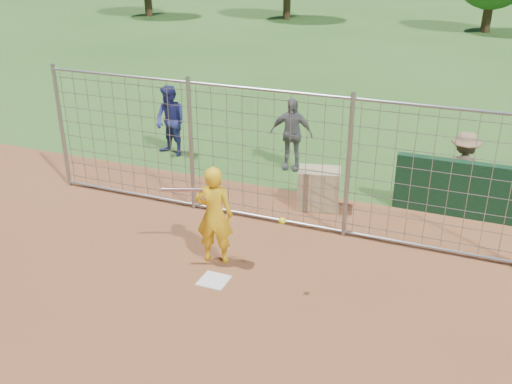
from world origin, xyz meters
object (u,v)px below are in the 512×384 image
at_px(bystander_b, 291,134).
at_px(equipment_bin, 319,189).
at_px(batter, 214,215).
at_px(bystander_c, 463,171).
at_px(bystander_a, 171,121).

xyz_separation_m(bystander_b, equipment_bin, (1.18, -1.76, -0.43)).
distance_m(batter, bystander_c, 5.07).
relative_size(batter, bystander_a, 0.98).
bearing_deg(batter, bystander_b, -99.18).
distance_m(bystander_b, equipment_bin, 2.16).
height_order(batter, bystander_c, batter).
xyz_separation_m(batter, bystander_a, (-3.15, 4.10, 0.02)).
distance_m(bystander_a, bystander_b, 2.97).
relative_size(bystander_a, bystander_c, 1.11).
distance_m(bystander_c, equipment_bin, 2.78).
distance_m(bystander_a, bystander_c, 6.70).
xyz_separation_m(bystander_a, equipment_bin, (4.14, -1.52, -0.45)).
bearing_deg(bystander_b, bystander_c, -16.94).
relative_size(bystander_a, bystander_b, 1.02).
bearing_deg(bystander_c, bystander_b, -18.27).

